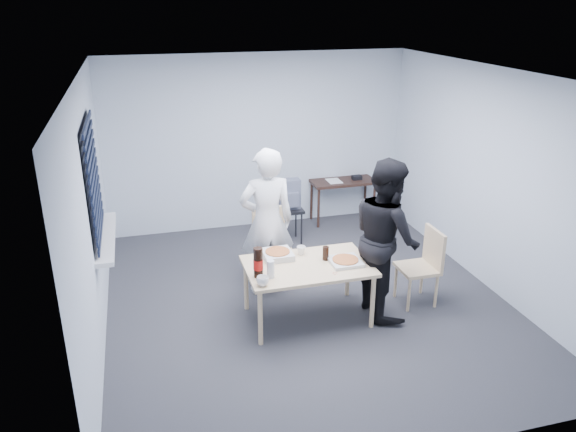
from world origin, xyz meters
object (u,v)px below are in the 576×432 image
object	(u,v)px
stool	(289,215)
backpack	(289,195)
dining_table	(308,270)
person_black	(386,238)
mug_b	(301,250)
soda_bottle	(258,263)
chair_far	(271,238)
chair_right	(425,261)
person_white	(267,222)
side_table	(343,185)
mug_a	(263,281)

from	to	relation	value
stool	backpack	distance (m)	0.32
dining_table	person_black	size ratio (longest dim) A/B	0.76
stool	mug_b	size ratio (longest dim) A/B	5.16
dining_table	soda_bottle	xyz separation A→B (m)	(-0.57, -0.13, 0.22)
mug_b	soda_bottle	distance (m)	0.71
chair_far	chair_right	size ratio (longest dim) A/B	1.00
stool	backpack	world-z (taller)	backpack
person_white	side_table	world-z (taller)	person_white
person_white	backpack	world-z (taller)	person_white
chair_far	side_table	world-z (taller)	chair_far
person_black	backpack	distance (m)	2.16
backpack	soda_bottle	size ratio (longest dim) A/B	1.34
person_white	stool	world-z (taller)	person_white
mug_b	soda_bottle	xyz separation A→B (m)	(-0.57, -0.40, 0.11)
mug_a	backpack	bearing A→B (deg)	68.61
side_table	soda_bottle	xyz separation A→B (m)	(-1.96, -2.77, 0.22)
chair_right	mug_b	xyz separation A→B (m)	(-1.39, 0.27, 0.19)
stool	side_table	bearing A→B (deg)	29.37
person_white	mug_b	size ratio (longest dim) A/B	17.70
mug_a	mug_b	size ratio (longest dim) A/B	1.23
chair_right	side_table	bearing A→B (deg)	90.00
dining_table	mug_a	size ratio (longest dim) A/B	10.89
chair_right	person_black	xyz separation A→B (m)	(-0.52, -0.04, 0.37)
chair_far	mug_a	bearing A→B (deg)	-106.66
dining_table	chair_far	size ratio (longest dim) A/B	1.50
dining_table	chair_far	bearing A→B (deg)	97.32
person_white	person_black	world-z (taller)	same
chair_right	backpack	size ratio (longest dim) A/B	2.07
backpack	soda_bottle	bearing A→B (deg)	-133.80
chair_far	person_white	xyz separation A→B (m)	(-0.13, -0.37, 0.37)
soda_bottle	person_white	bearing A→B (deg)	71.09
person_white	mug_a	distance (m)	1.11
chair_far	person_black	xyz separation A→B (m)	(1.01, -1.15, 0.37)
chair_far	person_white	world-z (taller)	person_white
side_table	person_white	bearing A→B (deg)	-131.17
person_black	stool	xyz separation A→B (m)	(-0.51, 2.10, -0.48)
side_table	mug_b	world-z (taller)	mug_b
chair_right	mug_a	xyz separation A→B (m)	(-1.96, -0.32, 0.19)
mug_b	backpack	bearing A→B (deg)	78.72
dining_table	stool	xyz separation A→B (m)	(0.36, 2.06, -0.19)
chair_right	side_table	xyz separation A→B (m)	(0.00, 2.64, 0.07)
mug_b	person_white	bearing A→B (deg)	120.96
chair_far	stool	size ratio (longest dim) A/B	1.73
side_table	mug_a	xyz separation A→B (m)	(-1.96, -2.96, 0.12)
person_white	person_black	bearing A→B (deg)	145.83
chair_right	stool	bearing A→B (deg)	116.73
mug_a	soda_bottle	bearing A→B (deg)	90.00
dining_table	person_black	world-z (taller)	person_black
mug_b	chair_right	bearing A→B (deg)	-11.02
stool	backpack	bearing A→B (deg)	-90.00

